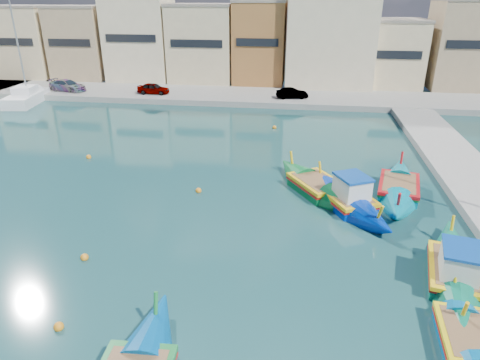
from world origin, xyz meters
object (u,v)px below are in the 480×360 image
(church_block, at_px, (332,17))
(luzzu_cyan_mid, at_px, (398,189))
(luzzu_turquoise_cabin, at_px, (455,274))
(luzzu_cyan_south, at_px, (468,341))
(luzzu_blue_cabin, at_px, (346,200))
(luzzu_green, at_px, (317,187))
(yacht_north, at_px, (34,95))

(church_block, height_order, luzzu_cyan_mid, church_block)
(luzzu_turquoise_cabin, xyz_separation_m, luzzu_cyan_south, (-0.65, -3.77, -0.11))
(luzzu_blue_cabin, relative_size, luzzu_cyan_south, 1.21)
(luzzu_cyan_mid, xyz_separation_m, luzzu_cyan_south, (0.04, -12.19, -0.05))
(luzzu_cyan_mid, xyz_separation_m, luzzu_green, (-4.79, -0.44, 0.01))
(church_block, xyz_separation_m, luzzu_green, (-1.65, -31.90, -8.12))
(luzzu_cyan_mid, bearing_deg, yacht_north, 151.10)
(luzzu_green, distance_m, luzzu_cyan_south, 12.71)
(luzzu_turquoise_cabin, bearing_deg, luzzu_cyan_south, -99.85)
(luzzu_turquoise_cabin, distance_m, luzzu_green, 9.69)
(luzzu_blue_cabin, relative_size, luzzu_cyan_mid, 0.92)
(luzzu_turquoise_cabin, bearing_deg, church_block, 95.50)
(luzzu_turquoise_cabin, distance_m, yacht_north, 46.30)
(church_block, distance_m, luzzu_cyan_mid, 32.65)
(yacht_north, bearing_deg, luzzu_green, -33.06)
(luzzu_cyan_south, distance_m, yacht_north, 48.20)
(luzzu_turquoise_cabin, relative_size, luzzu_blue_cabin, 1.06)
(luzzu_green, height_order, yacht_north, yacht_north)
(luzzu_turquoise_cabin, xyz_separation_m, luzzu_cyan_mid, (-0.69, 8.43, -0.06))
(luzzu_cyan_south, bearing_deg, luzzu_turquoise_cabin, 80.15)
(church_block, xyz_separation_m, luzzu_cyan_mid, (3.15, -31.46, -8.12))
(luzzu_cyan_south, bearing_deg, church_block, 94.17)
(luzzu_blue_cabin, xyz_separation_m, luzzu_cyan_mid, (3.22, 2.06, -0.09))
(luzzu_cyan_mid, height_order, yacht_north, yacht_north)
(church_block, bearing_deg, luzzu_blue_cabin, -90.12)
(yacht_north, bearing_deg, luzzu_cyan_south, -41.67)
(church_block, bearing_deg, luzzu_cyan_south, -85.83)
(luzzu_blue_cabin, bearing_deg, yacht_north, 146.22)
(luzzu_blue_cabin, relative_size, yacht_north, 0.69)
(luzzu_cyan_mid, height_order, luzzu_cyan_south, luzzu_cyan_mid)
(luzzu_green, relative_size, yacht_north, 0.68)
(luzzu_turquoise_cabin, height_order, luzzu_cyan_mid, luzzu_turquoise_cabin)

